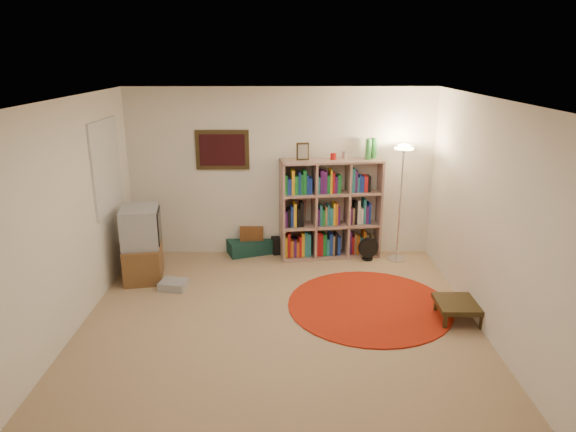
# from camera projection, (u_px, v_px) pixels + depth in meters

# --- Properties ---
(room) EXTENTS (4.54, 4.54, 2.54)m
(room) POSITION_uv_depth(u_px,v_px,m) (274.00, 217.00, 5.50)
(room) COLOR #A2825F
(room) RESTS_ON ground
(bookshelf) EXTENTS (1.52, 0.61, 1.77)m
(bookshelf) POSITION_uv_depth(u_px,v_px,m) (329.00, 210.00, 7.63)
(bookshelf) COLOR #9A7467
(bookshelf) RESTS_ON ground
(floor_lamp) EXTENTS (0.38, 0.38, 1.73)m
(floor_lamp) POSITION_uv_depth(u_px,v_px,m) (403.00, 165.00, 7.23)
(floor_lamp) COLOR silver
(floor_lamp) RESTS_ON ground
(floor_fan) EXTENTS (0.31, 0.19, 0.35)m
(floor_fan) POSITION_uv_depth(u_px,v_px,m) (368.00, 249.00, 7.60)
(floor_fan) COLOR black
(floor_fan) RESTS_ON ground
(tv_stand) EXTENTS (0.58, 0.76, 1.00)m
(tv_stand) POSITION_uv_depth(u_px,v_px,m) (142.00, 245.00, 6.90)
(tv_stand) COLOR brown
(tv_stand) RESTS_ON ground
(dvd_box) EXTENTS (0.37, 0.33, 0.11)m
(dvd_box) POSITION_uv_depth(u_px,v_px,m) (173.00, 285.00, 6.69)
(dvd_box) COLOR #9D9DA1
(dvd_box) RESTS_ON ground
(suitcase) EXTENTS (0.78, 0.64, 0.22)m
(suitcase) POSITION_uv_depth(u_px,v_px,m) (250.00, 245.00, 7.92)
(suitcase) COLOR #12342D
(suitcase) RESTS_ON ground
(wicker_basket) EXTENTS (0.37, 0.28, 0.20)m
(wicker_basket) POSITION_uv_depth(u_px,v_px,m) (251.00, 232.00, 7.88)
(wicker_basket) COLOR #5E3317
(wicker_basket) RESTS_ON suitcase
(duffel_bag) EXTENTS (0.44, 0.39, 0.26)m
(duffel_bag) POSITION_uv_depth(u_px,v_px,m) (283.00, 243.00, 7.96)
(duffel_bag) COLOR black
(duffel_bag) RESTS_ON ground
(red_rug) EXTENTS (1.99, 1.99, 0.02)m
(red_rug) POSITION_uv_depth(u_px,v_px,m) (369.00, 305.00, 6.25)
(red_rug) COLOR #981C0B
(red_rug) RESTS_ON ground
(side_table) EXTENTS (0.52, 0.52, 0.23)m
(side_table) POSITION_uv_depth(u_px,v_px,m) (459.00, 305.00, 5.86)
(side_table) COLOR #2E2210
(side_table) RESTS_ON ground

